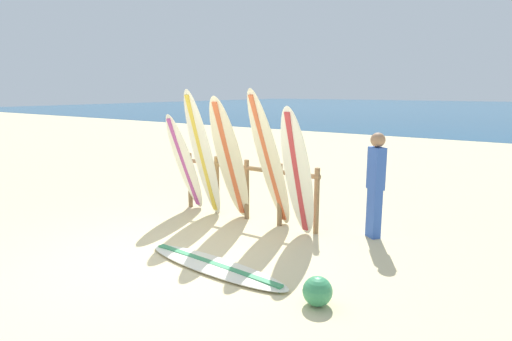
{
  "coord_description": "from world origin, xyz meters",
  "views": [
    {
      "loc": [
        4.27,
        -4.02,
        2.38
      ],
      "look_at": [
        -0.21,
        2.41,
        0.87
      ],
      "focal_mm": 29.55,
      "sensor_mm": 36.0,
      "label": 1
    }
  ],
  "objects_px": {
    "surfboard_rack": "(247,183)",
    "surfboard_leaning_far_left": "(185,163)",
    "surfboard_leaning_center": "(269,161)",
    "beachgoer_standing": "(376,181)",
    "surfboard_leaning_left": "(203,155)",
    "beach_ball": "(317,291)",
    "surfboard_leaning_center_right": "(298,174)",
    "surfboard_lying_on_sand": "(214,266)",
    "surfboard_leaning_center_left": "(230,161)"
  },
  "relations": [
    {
      "from": "surfboard_leaning_center",
      "to": "beachgoer_standing",
      "type": "distance_m",
      "value": 1.75
    },
    {
      "from": "surfboard_rack",
      "to": "beachgoer_standing",
      "type": "distance_m",
      "value": 2.34
    },
    {
      "from": "surfboard_rack",
      "to": "surfboard_leaning_left",
      "type": "relative_size",
      "value": 1.24
    },
    {
      "from": "surfboard_leaning_far_left",
      "to": "surfboard_leaning_center_left",
      "type": "relative_size",
      "value": 0.85
    },
    {
      "from": "surfboard_rack",
      "to": "surfboard_leaning_center",
      "type": "relative_size",
      "value": 1.23
    },
    {
      "from": "surfboard_rack",
      "to": "beachgoer_standing",
      "type": "height_order",
      "value": "beachgoer_standing"
    },
    {
      "from": "surfboard_leaning_center_left",
      "to": "beach_ball",
      "type": "relative_size",
      "value": 6.82
    },
    {
      "from": "surfboard_leaning_center_left",
      "to": "surfboard_leaning_far_left",
      "type": "bearing_deg",
      "value": 174.34
    },
    {
      "from": "beachgoer_standing",
      "to": "surfboard_leaning_center_left",
      "type": "bearing_deg",
      "value": -161.15
    },
    {
      "from": "surfboard_leaning_center_right",
      "to": "surfboard_lying_on_sand",
      "type": "distance_m",
      "value": 1.97
    },
    {
      "from": "beachgoer_standing",
      "to": "surfboard_lying_on_sand",
      "type": "bearing_deg",
      "value": -118.73
    },
    {
      "from": "surfboard_rack",
      "to": "surfboard_leaning_far_left",
      "type": "xyz_separation_m",
      "value": [
        -1.27,
        -0.31,
        0.3
      ]
    },
    {
      "from": "surfboard_leaning_center_left",
      "to": "surfboard_leaning_left",
      "type": "bearing_deg",
      "value": 177.7
    },
    {
      "from": "surfboard_rack",
      "to": "beachgoer_standing",
      "type": "xyz_separation_m",
      "value": [
        2.29,
        0.37,
        0.27
      ]
    },
    {
      "from": "surfboard_leaning_left",
      "to": "surfboard_rack",
      "type": "bearing_deg",
      "value": 29.61
    },
    {
      "from": "surfboard_leaning_center_right",
      "to": "surfboard_leaning_center_left",
      "type": "bearing_deg",
      "value": -179.9
    },
    {
      "from": "surfboard_leaning_far_left",
      "to": "surfboard_leaning_left",
      "type": "relative_size",
      "value": 0.81
    },
    {
      "from": "surfboard_leaning_far_left",
      "to": "beach_ball",
      "type": "height_order",
      "value": "surfboard_leaning_far_left"
    },
    {
      "from": "surfboard_leaning_far_left",
      "to": "surfboard_lying_on_sand",
      "type": "height_order",
      "value": "surfboard_leaning_far_left"
    },
    {
      "from": "surfboard_leaning_center",
      "to": "beachgoer_standing",
      "type": "xyz_separation_m",
      "value": [
        1.6,
        0.67,
        -0.26
      ]
    },
    {
      "from": "surfboard_lying_on_sand",
      "to": "beachgoer_standing",
      "type": "bearing_deg",
      "value": 61.27
    },
    {
      "from": "surfboard_leaning_center",
      "to": "surfboard_leaning_center_right",
      "type": "bearing_deg",
      "value": -11.79
    },
    {
      "from": "surfboard_rack",
      "to": "surfboard_lying_on_sand",
      "type": "relative_size",
      "value": 1.22
    },
    {
      "from": "surfboard_rack",
      "to": "surfboard_leaning_center",
      "type": "xyz_separation_m",
      "value": [
        0.69,
        -0.3,
        0.53
      ]
    },
    {
      "from": "beach_ball",
      "to": "surfboard_leaning_center_right",
      "type": "bearing_deg",
      "value": 125.7
    },
    {
      "from": "beachgoer_standing",
      "to": "beach_ball",
      "type": "bearing_deg",
      "value": -84.04
    },
    {
      "from": "surfboard_leaning_center_left",
      "to": "surfboard_leaning_center",
      "type": "bearing_deg",
      "value": 10.01
    },
    {
      "from": "beachgoer_standing",
      "to": "beach_ball",
      "type": "xyz_separation_m",
      "value": [
        0.27,
        -2.54,
        -0.78
      ]
    },
    {
      "from": "surfboard_leaning_center",
      "to": "beachgoer_standing",
      "type": "relative_size",
      "value": 1.41
    },
    {
      "from": "surfboard_leaning_center_right",
      "to": "beachgoer_standing",
      "type": "relative_size",
      "value": 1.25
    },
    {
      "from": "surfboard_leaning_center_left",
      "to": "beachgoer_standing",
      "type": "distance_m",
      "value": 2.48
    },
    {
      "from": "surfboard_leaning_far_left",
      "to": "beachgoer_standing",
      "type": "relative_size",
      "value": 1.14
    },
    {
      "from": "surfboard_leaning_center_right",
      "to": "beachgoer_standing",
      "type": "bearing_deg",
      "value": 38.91
    },
    {
      "from": "surfboard_leaning_far_left",
      "to": "surfboard_leaning_left",
      "type": "xyz_separation_m",
      "value": [
        0.56,
        -0.09,
        0.23
      ]
    },
    {
      "from": "beach_ball",
      "to": "surfboard_rack",
      "type": "bearing_deg",
      "value": 139.7
    },
    {
      "from": "surfboard_leaning_left",
      "to": "beachgoer_standing",
      "type": "height_order",
      "value": "surfboard_leaning_left"
    },
    {
      "from": "surfboard_lying_on_sand",
      "to": "beachgoer_standing",
      "type": "distance_m",
      "value": 2.92
    },
    {
      "from": "surfboard_leaning_far_left",
      "to": "surfboard_leaning_center",
      "type": "xyz_separation_m",
      "value": [
        1.96,
        0.01,
        0.23
      ]
    },
    {
      "from": "surfboard_leaning_center_left",
      "to": "surfboard_leaning_center",
      "type": "distance_m",
      "value": 0.75
    },
    {
      "from": "surfboard_rack",
      "to": "surfboard_leaning_far_left",
      "type": "distance_m",
      "value": 1.34
    },
    {
      "from": "beachgoer_standing",
      "to": "beach_ball",
      "type": "relative_size",
      "value": 5.1
    },
    {
      "from": "surfboard_rack",
      "to": "surfboard_leaning_center_left",
      "type": "relative_size",
      "value": 1.29
    },
    {
      "from": "beach_ball",
      "to": "surfboard_leaning_far_left",
      "type": "bearing_deg",
      "value": 154.07
    },
    {
      "from": "surfboard_rack",
      "to": "surfboard_leaning_center_right",
      "type": "relative_size",
      "value": 1.38
    },
    {
      "from": "surfboard_leaning_center_left",
      "to": "surfboard_rack",
      "type": "bearing_deg",
      "value": 83.88
    },
    {
      "from": "surfboard_leaning_left",
      "to": "beach_ball",
      "type": "xyz_separation_m",
      "value": [
        3.27,
        -1.77,
        -1.03
      ]
    },
    {
      "from": "surfboard_rack",
      "to": "surfboard_leaning_center",
      "type": "distance_m",
      "value": 0.92
    },
    {
      "from": "surfboard_leaning_center",
      "to": "surfboard_lying_on_sand",
      "type": "height_order",
      "value": "surfboard_leaning_center"
    },
    {
      "from": "surfboard_leaning_center_right",
      "to": "surfboard_lying_on_sand",
      "type": "height_order",
      "value": "surfboard_leaning_center_right"
    },
    {
      "from": "surfboard_leaning_far_left",
      "to": "surfboard_leaning_center",
      "type": "bearing_deg",
      "value": 0.27
    }
  ]
}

